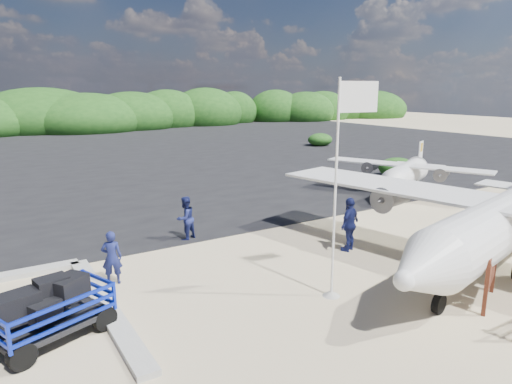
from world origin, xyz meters
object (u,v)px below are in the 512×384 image
baggage_cart (55,340)px  crew_c (350,224)px  signboard (487,303)px  flagpole (331,296)px  aircraft_large (238,149)px  crew_a (112,257)px  crew_b (185,218)px

baggage_cart → crew_c: (9.80, 0.86, 0.96)m
baggage_cart → signboard: bearing=-43.3°
flagpole → aircraft_large: flagpole is taller
aircraft_large → baggage_cart: bearing=40.5°
crew_c → aircraft_large: (9.91, 25.50, -0.96)m
crew_a → baggage_cart: bearing=72.5°
aircraft_large → flagpole: bearing=52.6°
crew_a → aircraft_large: 29.81m
baggage_cart → flagpole: bearing=-34.2°
signboard → aircraft_large: bearing=47.6°
crew_a → crew_b: bearing=-121.3°
flagpole → aircraft_large: 30.76m
flagpole → crew_b: flagpole is taller
flagpole → crew_c: size_ratio=3.06×
crew_c → aircraft_large: aircraft_large is taller
baggage_cart → flagpole: (6.88, -1.59, 0.00)m
flagpole → signboard: flagpole is taller
signboard → crew_a: 10.50m
baggage_cart → aircraft_large: (19.71, 26.36, 0.00)m
signboard → flagpole: bearing=117.4°
baggage_cart → signboard: size_ratio=1.47×
crew_b → crew_c: size_ratio=0.87×
flagpole → crew_c: 3.93m
flagpole → signboard: (3.27, -2.53, 0.00)m
aircraft_large → crew_c: bearing=56.0°
crew_b → aircraft_large: size_ratio=0.11×
signboard → baggage_cart: bearing=133.0°
flagpole → crew_b: 6.78m
baggage_cart → crew_c: 9.88m
baggage_cart → crew_b: crew_b is taller
signboard → crew_a: crew_a is taller
signboard → aircraft_large: 31.94m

